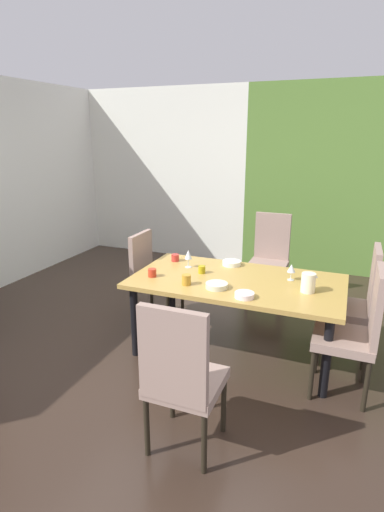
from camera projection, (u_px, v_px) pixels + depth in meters
ground_plane at (144, 353)px, 3.72m from camera, size 5.28×6.18×0.02m
back_panel_interior at (162, 174)px, 6.47m from camera, size 2.78×0.10×2.64m
garden_window_panel at (334, 181)px, 5.54m from camera, size 2.49×0.10×2.64m
dining_table at (237, 287)px, 3.57m from camera, size 1.85×1.01×0.71m
chair_right_far at (357, 299)px, 3.49m from camera, size 0.44×0.44×1.04m
chair_head_far at (270, 255)px, 4.76m from camera, size 0.44×0.45×1.05m
chair_right_near at (357, 328)px, 2.97m from camera, size 0.44×0.44×1.04m
chair_head_near at (181, 375)px, 2.40m from camera, size 0.44×0.44×1.04m
chair_left_far at (152, 273)px, 4.21m from camera, size 0.45×0.44×0.96m
wine_glass_rear at (291, 269)px, 3.50m from camera, size 0.07×0.07×0.15m
wine_glass_near_shelf at (188, 255)px, 3.83m from camera, size 0.07×0.07×0.18m
serving_bowl_center at (244, 295)px, 3.15m from camera, size 0.16×0.16×0.04m
serving_bowl_near_window at (232, 263)px, 3.92m from camera, size 0.18×0.18×0.04m
serving_bowl_right at (217, 286)px, 3.34m from camera, size 0.19×0.19×0.04m
cup_front at (152, 273)px, 3.61m from camera, size 0.08×0.08×0.07m
cup_north at (186, 280)px, 3.41m from camera, size 0.08×0.08×0.09m
cup_left at (175, 258)px, 4.05m from camera, size 0.08×0.08×0.07m
cup_east at (202, 270)px, 3.69m from camera, size 0.07×0.07×0.07m
pitcher_corner at (308, 283)px, 3.24m from camera, size 0.13×0.12×0.16m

